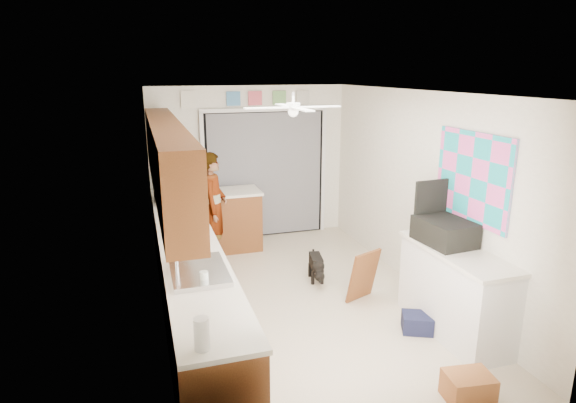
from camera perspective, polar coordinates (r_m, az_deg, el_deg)
floor at (r=6.05m, az=1.15°, el=-11.54°), size 5.00×5.00×0.00m
ceiling at (r=5.40m, az=1.30°, el=12.85°), size 5.00×5.00×0.00m
wall_back at (r=7.94m, az=-4.53°, el=4.52°), size 3.20×0.00×3.20m
wall_front at (r=3.46m, az=14.71°, el=-10.56°), size 3.20×0.00×3.20m
wall_left at (r=5.32m, az=-15.34°, el=-1.40°), size 0.00×5.00×5.00m
wall_right at (r=6.27m, az=15.22°, el=1.11°), size 0.00×5.00×5.00m
left_base_cabinets at (r=5.61m, az=-11.67°, el=-9.00°), size 0.60×4.80×0.90m
left_countertop at (r=5.44m, az=-11.83°, el=-4.47°), size 0.62×4.80×0.04m
upper_cabinets at (r=5.40m, az=-14.14°, el=4.92°), size 0.32×4.00×0.80m
sink_basin at (r=4.50m, az=-10.53°, el=-8.21°), size 0.50×0.76×0.06m
faucet at (r=4.45m, az=-13.04°, el=-7.30°), size 0.03×0.03×0.22m
peninsula_base at (r=7.57m, az=-7.25°, el=-2.36°), size 1.00×0.60×0.90m
peninsula_top at (r=7.44m, az=-7.37°, el=1.09°), size 1.04×0.64×0.04m
back_opening_recess at (r=8.01m, az=-2.71°, el=3.18°), size 2.00×0.06×2.10m
curtain_panel at (r=7.98m, az=-2.64°, el=3.13°), size 1.90×0.03×2.05m
door_trim_left at (r=7.80m, az=-9.93°, el=2.63°), size 0.06×0.04×2.10m
door_trim_right at (r=8.30m, az=4.19°, el=3.58°), size 0.06×0.04×2.10m
door_trim_head at (r=7.83m, az=-2.75°, el=10.82°), size 2.10×0.04×0.06m
header_frame_1 at (r=7.74m, az=-6.49°, el=12.02°), size 0.22×0.02×0.22m
header_frame_2 at (r=7.81m, az=-3.91°, el=12.11°), size 0.22×0.02×0.22m
header_frame_3 at (r=7.91m, az=-1.03°, el=12.18°), size 0.22×0.02×0.22m
header_frame_4 at (r=8.03m, az=1.77°, el=12.23°), size 0.22×0.02×0.22m
route66_sign at (r=7.63m, az=-11.76°, el=11.76°), size 0.22×0.02×0.26m
right_counter_base at (r=5.47m, az=19.14°, el=-10.23°), size 0.50×1.40×0.90m
right_counter_top at (r=5.29m, az=19.49°, el=-5.64°), size 0.54×1.44×0.04m
abstract_painting at (r=5.38m, az=20.98°, el=2.70°), size 0.03×1.15×0.95m
ceiling_fan at (r=5.60m, az=0.62°, el=11.10°), size 1.14×1.14×0.24m
microwave at (r=6.98m, az=-13.46°, el=1.42°), size 0.53×0.67×0.33m
soap_bottle at (r=5.46m, az=-12.67°, el=-2.59°), size 0.14×0.14×0.30m
jar_b at (r=4.28m, az=-9.91°, el=-8.88°), size 0.09×0.09×0.11m
paper_towel_roll at (r=3.33m, az=-10.20°, el=-15.20°), size 0.14×0.14×0.23m
suitcase at (r=5.40m, az=18.06°, el=-3.40°), size 0.50×0.64×0.26m
suitcase_rim at (r=5.43m, az=17.97°, el=-4.50°), size 0.49×0.61×0.02m
suitcase_lid at (r=5.55m, az=16.57°, el=-0.06°), size 0.42×0.06×0.50m
cardboard_box at (r=4.65m, az=20.57°, el=-19.91°), size 0.42×0.34×0.24m
navy_crate at (r=5.53m, az=15.06°, el=-13.71°), size 0.40×0.37×0.19m
cabinet_door_panel at (r=5.96m, az=8.92°, el=-8.67°), size 0.47×0.32×0.65m
man at (r=7.00m, az=-8.81°, el=-0.77°), size 0.55×0.68×1.63m
dog at (r=6.50m, az=3.33°, el=-7.69°), size 0.30×0.53×0.39m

